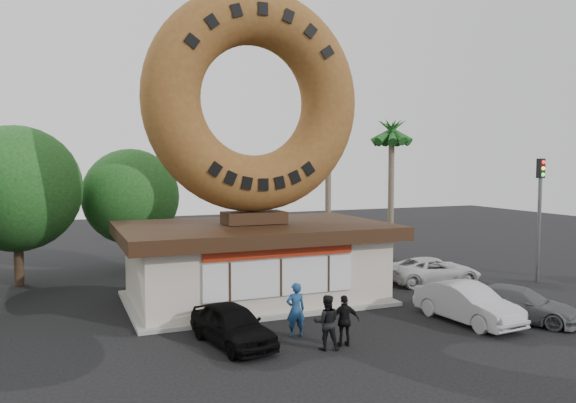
% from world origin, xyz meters
% --- Properties ---
extents(ground, '(90.00, 90.00, 0.00)m').
position_xyz_m(ground, '(0.00, 0.00, 0.00)').
color(ground, black).
rests_on(ground, ground).
extents(donut_shop, '(11.20, 7.20, 3.80)m').
position_xyz_m(donut_shop, '(0.00, 5.98, 1.77)').
color(donut_shop, beige).
rests_on(donut_shop, ground).
extents(giant_donut, '(9.34, 2.38, 9.34)m').
position_xyz_m(giant_donut, '(0.00, 6.00, 8.47)').
color(giant_donut, brown).
rests_on(giant_donut, donut_shop).
extents(tree_west, '(6.00, 6.00, 7.65)m').
position_xyz_m(tree_west, '(-9.50, 13.00, 4.64)').
color(tree_west, '#473321').
rests_on(tree_west, ground).
extents(tree_mid, '(5.20, 5.20, 6.63)m').
position_xyz_m(tree_mid, '(-4.00, 15.00, 4.02)').
color(tree_mid, '#473321').
rests_on(tree_mid, ground).
extents(palm_near, '(2.60, 2.60, 9.75)m').
position_xyz_m(palm_near, '(7.50, 14.00, 8.41)').
color(palm_near, '#726651').
rests_on(palm_near, ground).
extents(palm_far, '(2.60, 2.60, 8.75)m').
position_xyz_m(palm_far, '(11.00, 12.50, 7.48)').
color(palm_far, '#726651').
rests_on(palm_far, ground).
extents(street_lamp, '(2.11, 0.20, 8.00)m').
position_xyz_m(street_lamp, '(-1.86, 16.00, 4.48)').
color(street_lamp, '#59595E').
rests_on(street_lamp, ground).
extents(traffic_signal, '(0.30, 0.38, 6.07)m').
position_xyz_m(traffic_signal, '(14.00, 3.99, 3.87)').
color(traffic_signal, '#59595E').
rests_on(traffic_signal, ground).
extents(person_left, '(0.70, 0.48, 1.84)m').
position_xyz_m(person_left, '(-0.36, 0.65, 0.92)').
color(person_left, navy).
rests_on(person_left, ground).
extents(person_center, '(1.02, 0.91, 1.74)m').
position_xyz_m(person_center, '(0.02, -0.94, 0.87)').
color(person_center, black).
rests_on(person_center, ground).
extents(person_right, '(1.02, 0.57, 1.65)m').
position_xyz_m(person_right, '(0.70, -0.87, 0.82)').
color(person_right, black).
rests_on(person_right, ground).
extents(car_black, '(2.27, 4.10, 1.32)m').
position_xyz_m(car_black, '(-2.59, 0.60, 0.66)').
color(car_black, black).
rests_on(car_black, ground).
extents(car_silver, '(1.95, 4.44, 1.42)m').
position_xyz_m(car_silver, '(6.15, -0.22, 0.71)').
color(car_silver, '#A4A4A9').
rests_on(car_silver, ground).
extents(car_grey, '(3.67, 4.54, 1.24)m').
position_xyz_m(car_grey, '(8.13, -0.75, 0.62)').
color(car_grey, '#5C5F61').
rests_on(car_grey, ground).
extents(car_white, '(4.83, 2.73, 1.27)m').
position_xyz_m(car_white, '(9.11, 5.72, 0.64)').
color(car_white, silver).
rests_on(car_white, ground).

